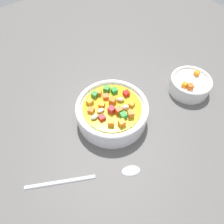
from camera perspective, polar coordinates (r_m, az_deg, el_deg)
name	(u,v)px	position (r cm, az deg, el deg)	size (l,w,h in cm)	color
ground_plane	(112,120)	(52.63, 0.00, -2.32)	(140.00, 140.00, 2.00)	#565451
soup_bowl_main	(112,111)	(49.48, 0.00, 0.17)	(17.04, 17.04, 6.25)	white
spoon	(93,176)	(44.85, -5.34, -17.08)	(21.21, 13.44, 0.93)	silver
side_bowl_small	(190,84)	(59.84, 20.45, 7.11)	(10.73, 10.73, 4.89)	white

